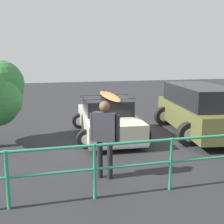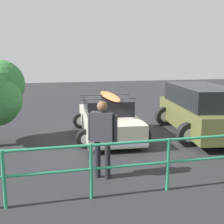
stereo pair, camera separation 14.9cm
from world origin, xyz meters
name	(u,v)px [view 1 (the left image)]	position (x,y,z in m)	size (l,w,h in m)	color
ground_plane	(112,136)	(0.00, 0.00, -0.01)	(44.00, 44.00, 0.02)	#28282B
sedan_car	(107,118)	(0.17, -0.05, 0.61)	(2.49, 4.13, 1.58)	#B7B29E
suv_car	(200,109)	(-3.05, 0.54, 0.89)	(2.97, 4.88, 1.71)	brown
person_bystander	(105,133)	(1.10, 3.37, 1.06)	(0.60, 0.43, 1.76)	black
railing_fence	(134,160)	(0.73, 4.26, 0.72)	(7.88, 0.22, 1.10)	#2D9366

